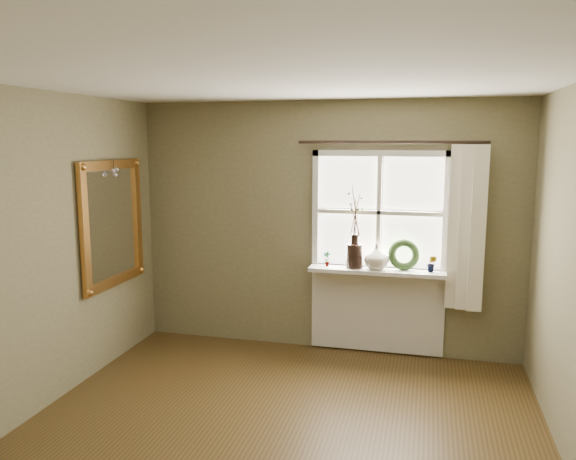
% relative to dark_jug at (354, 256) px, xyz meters
% --- Properties ---
extents(ceiling, '(4.50, 4.50, 0.00)m').
position_rel_dark_jug_xyz_m(ceiling, '(-0.32, -2.12, 1.56)').
color(ceiling, silver).
rests_on(ceiling, ground).
extents(wall_back, '(4.00, 0.10, 2.60)m').
position_rel_dark_jug_xyz_m(wall_back, '(-0.32, 0.18, 0.26)').
color(wall_back, '#6B6546').
rests_on(wall_back, ground).
extents(window_frame, '(1.36, 0.06, 1.24)m').
position_rel_dark_jug_xyz_m(window_frame, '(0.23, 0.11, 0.44)').
color(window_frame, silver).
rests_on(window_frame, wall_back).
extents(window_sill, '(1.36, 0.26, 0.04)m').
position_rel_dark_jug_xyz_m(window_sill, '(0.23, 0.00, -0.14)').
color(window_sill, silver).
rests_on(window_sill, wall_back).
extents(window_apron, '(1.36, 0.04, 0.88)m').
position_rel_dark_jug_xyz_m(window_apron, '(0.23, 0.11, -0.58)').
color(window_apron, silver).
rests_on(window_apron, ground).
extents(dark_jug, '(0.22, 0.22, 0.25)m').
position_rel_dark_jug_xyz_m(dark_jug, '(0.00, 0.00, 0.00)').
color(dark_jug, black).
rests_on(dark_jug, window_sill).
extents(cream_vase, '(0.31, 0.31, 0.26)m').
position_rel_dark_jug_xyz_m(cream_vase, '(0.22, 0.00, 0.01)').
color(cream_vase, silver).
rests_on(cream_vase, window_sill).
extents(wreath, '(0.33, 0.19, 0.32)m').
position_rel_dark_jug_xyz_m(wreath, '(0.49, 0.04, -0.00)').
color(wreath, '#28411C').
rests_on(wreath, window_sill).
extents(potted_plant_left, '(0.09, 0.07, 0.16)m').
position_rel_dark_jug_xyz_m(potted_plant_left, '(-0.28, 0.00, -0.04)').
color(potted_plant_left, '#28411C').
rests_on(potted_plant_left, window_sill).
extents(potted_plant_right, '(0.11, 0.10, 0.17)m').
position_rel_dark_jug_xyz_m(potted_plant_right, '(0.76, 0.00, -0.04)').
color(potted_plant_right, '#28411C').
rests_on(potted_plant_right, window_sill).
extents(curtain, '(0.36, 0.12, 1.59)m').
position_rel_dark_jug_xyz_m(curtain, '(1.07, 0.01, 0.32)').
color(curtain, silver).
rests_on(curtain, wall_back).
extents(curtain_rod, '(1.84, 0.03, 0.03)m').
position_rel_dark_jug_xyz_m(curtain_rod, '(0.33, 0.05, 1.14)').
color(curtain_rod, black).
rests_on(curtain_rod, wall_back).
extents(gilt_mirror, '(0.10, 1.04, 1.23)m').
position_rel_dark_jug_xyz_m(gilt_mirror, '(-2.29, -0.71, 0.35)').
color(gilt_mirror, white).
rests_on(gilt_mirror, wall_left).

